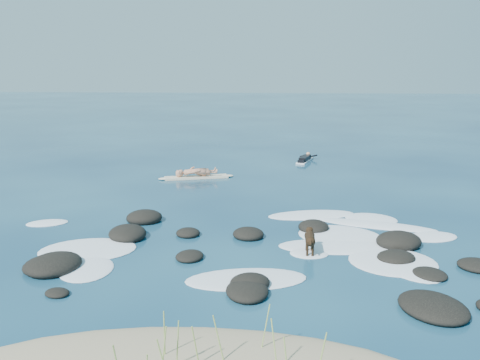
{
  "coord_description": "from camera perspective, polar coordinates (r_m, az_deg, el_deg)",
  "views": [
    {
      "loc": [
        1.38,
        -15.88,
        5.29
      ],
      "look_at": [
        -0.0,
        4.0,
        0.9
      ],
      "focal_mm": 40.0,
      "sensor_mm": 36.0,
      "label": 1
    }
  ],
  "objects": [
    {
      "name": "dune_grass",
      "position": [
        9.07,
        -2.98,
        -18.62
      ],
      "size": [
        3.21,
        2.1,
        1.15
      ],
      "color": "#8CA751",
      "rests_on": "ground"
    },
    {
      "name": "paddling_surfer_rig",
      "position": [
        29.42,
        6.95,
        2.25
      ],
      "size": [
        1.26,
        2.3,
        0.4
      ],
      "rotation": [
        0.0,
        0.0,
        1.28
      ],
      "color": "white",
      "rests_on": "ground"
    },
    {
      "name": "breaking_foam",
      "position": [
        16.04,
        5.91,
        -6.86
      ],
      "size": [
        14.23,
        7.85,
        0.12
      ],
      "color": "white",
      "rests_on": "ground"
    },
    {
      "name": "standing_surfer_rig",
      "position": [
        24.86,
        -4.71,
        1.97
      ],
      "size": [
        3.48,
        1.42,
        2.01
      ],
      "rotation": [
        0.0,
        0.0,
        0.29
      ],
      "color": "beige",
      "rests_on": "ground"
    },
    {
      "name": "ground",
      "position": [
        16.79,
        -0.95,
        -5.94
      ],
      "size": [
        160.0,
        160.0,
        0.0
      ],
      "primitive_type": "plane",
      "color": "#0A2642",
      "rests_on": "ground"
    },
    {
      "name": "dog",
      "position": [
        15.18,
        7.46,
        -6.17
      ],
      "size": [
        0.29,
        1.14,
        0.72
      ],
      "rotation": [
        0.0,
        0.0,
        1.56
      ],
      "color": "black",
      "rests_on": "ground"
    },
    {
      "name": "reef_rocks",
      "position": [
        14.85,
        -0.42,
        -8.0
      ],
      "size": [
        12.62,
        8.05,
        0.56
      ],
      "color": "black",
      "rests_on": "ground"
    }
  ]
}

